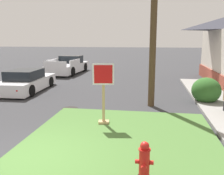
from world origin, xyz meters
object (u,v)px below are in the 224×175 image
manhole_cover (70,109)px  fire_hydrant (144,162)px  stop_sign (103,95)px  parked_sedan_white (27,82)px  pickup_truck_white (69,66)px

manhole_cover → fire_hydrant: bearing=-56.9°
fire_hydrant → manhole_cover: (-3.31, 5.08, -0.47)m
stop_sign → fire_hydrant: bearing=-65.7°
parked_sedan_white → pickup_truck_white: 7.48m
fire_hydrant → stop_sign: bearing=114.3°
stop_sign → manhole_cover: (-1.83, 1.79, -1.08)m
stop_sign → parked_sedan_white: size_ratio=0.46×
manhole_cover → parked_sedan_white: parked_sedan_white is taller
parked_sedan_white → pickup_truck_white: bearing=90.3°
pickup_truck_white → parked_sedan_white: bearing=-89.7°
stop_sign → pickup_truck_white: 13.60m
manhole_cover → pickup_truck_white: size_ratio=0.13×
manhole_cover → parked_sedan_white: bearing=139.0°
manhole_cover → stop_sign: bearing=-44.4°
pickup_truck_white → fire_hydrant: bearing=-66.0°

